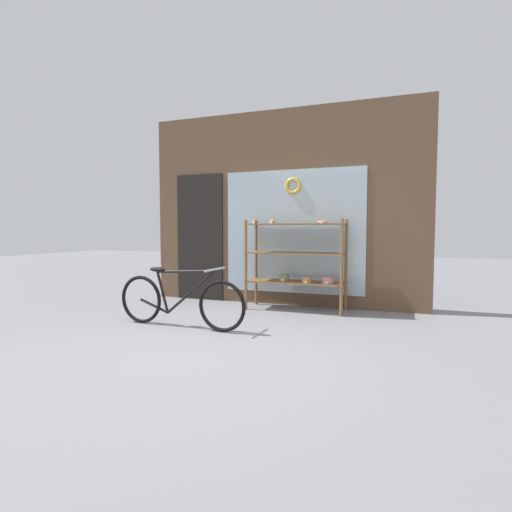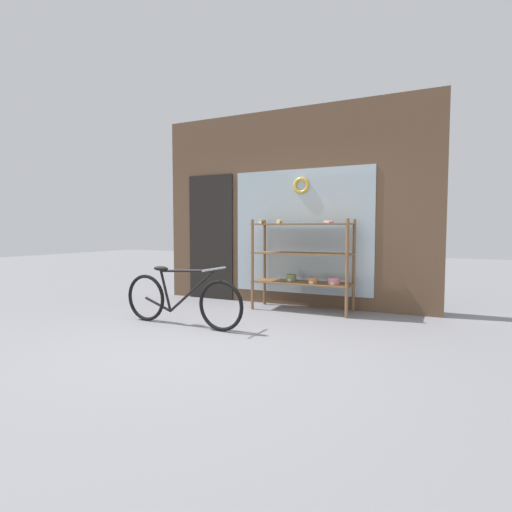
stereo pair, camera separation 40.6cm
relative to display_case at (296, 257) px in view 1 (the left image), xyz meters
name	(u,v)px [view 1 (the left image)]	position (x,y,z in m)	size (l,w,h in m)	color
ground_plane	(210,346)	(-0.34, -2.09, -0.78)	(30.00, 30.00, 0.00)	gray
storefront_facade	(278,211)	(-0.39, 0.38, 0.70)	(4.42, 0.13, 3.04)	brown
display_case	(296,257)	(0.00, 0.00, 0.00)	(1.44, 0.48, 1.34)	brown
bicycle	(179,300)	(-1.06, -1.51, -0.45)	(1.75, 0.46, 0.73)	black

